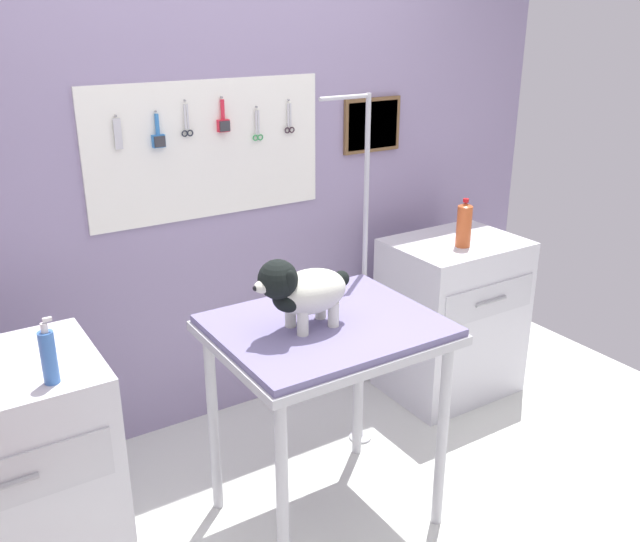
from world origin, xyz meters
name	(u,v)px	position (x,y,z in m)	size (l,w,h in m)	color
rear_wall_panel	(218,196)	(0.00, 1.28, 1.16)	(4.00, 0.11, 2.30)	#9081A5
grooming_table	(326,346)	(-0.02, 0.27, 0.79)	(0.85, 0.69, 0.89)	#B7B7BC
grooming_arm	(362,293)	(0.41, 0.64, 0.78)	(0.29, 0.11, 1.67)	#B7B7BC
dog	(302,290)	(-0.13, 0.27, 1.05)	(0.40, 0.19, 0.29)	silver
cabinet_right	(451,317)	(1.12, 0.79, 0.43)	(0.68, 0.54, 0.87)	silver
conditioner_bottle	(49,356)	(-1.00, 0.37, 0.98)	(0.05, 0.05, 0.22)	#3C6CB8
soda_bottle	(464,224)	(1.08, 0.71, 0.98)	(0.08, 0.08, 0.25)	#BE5227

